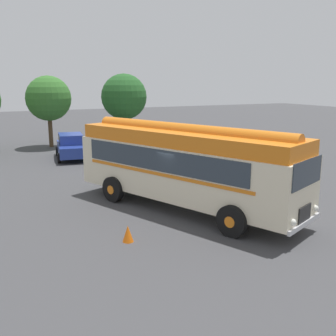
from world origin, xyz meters
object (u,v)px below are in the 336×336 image
(car_mid_right, at_px, (145,142))
(vintage_bus, at_px, (185,163))
(car_near_left, at_px, (71,146))
(car_mid_left, at_px, (114,145))
(traffic_cone, at_px, (128,234))

(car_mid_right, bearing_deg, vintage_bus, -105.73)
(vintage_bus, bearing_deg, car_near_left, 97.75)
(car_mid_left, height_order, car_mid_right, same)
(car_near_left, xyz_separation_m, car_mid_left, (2.68, -0.95, 0.00))
(car_mid_left, relative_size, car_mid_right, 0.99)
(car_near_left, distance_m, car_mid_left, 2.84)
(car_mid_right, height_order, traffic_cone, car_mid_right)
(vintage_bus, xyz_separation_m, car_near_left, (-1.74, 12.79, -1.05))
(car_mid_right, bearing_deg, car_near_left, 176.52)
(car_mid_left, xyz_separation_m, car_mid_right, (2.58, 0.63, 0.00))
(car_mid_right, relative_size, traffic_cone, 7.86)
(vintage_bus, distance_m, car_near_left, 12.95)
(vintage_bus, bearing_deg, traffic_cone, -145.95)
(car_mid_left, bearing_deg, car_near_left, 160.48)
(vintage_bus, bearing_deg, car_mid_right, 74.27)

